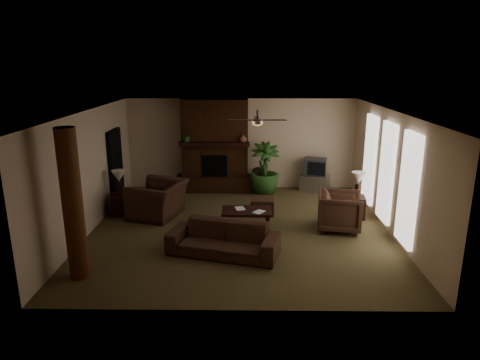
{
  "coord_description": "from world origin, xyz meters",
  "views": [
    {
      "loc": [
        0.13,
        -9.56,
        3.87
      ],
      "look_at": [
        0.0,
        0.4,
        1.1
      ],
      "focal_mm": 31.93,
      "sensor_mm": 36.0,
      "label": 1
    }
  ],
  "objects_px": {
    "lamp_left": "(119,178)",
    "armchair_left": "(158,194)",
    "armchair_right": "(340,210)",
    "side_table_left": "(121,204)",
    "floor_plant": "(264,180)",
    "floor_vase": "(258,178)",
    "lamp_right": "(358,180)",
    "side_table_right": "(354,207)",
    "sofa": "(223,234)",
    "log_column": "(73,205)",
    "coffee_table": "(247,212)",
    "ottoman": "(262,206)",
    "tv_stand": "(315,183)"
  },
  "relations": [
    {
      "from": "ottoman",
      "to": "lamp_right",
      "type": "relative_size",
      "value": 0.92
    },
    {
      "from": "coffee_table",
      "to": "lamp_right",
      "type": "bearing_deg",
      "value": 13.67
    },
    {
      "from": "sofa",
      "to": "armchair_right",
      "type": "xyz_separation_m",
      "value": [
        2.68,
        1.38,
        0.05
      ]
    },
    {
      "from": "log_column",
      "to": "floor_vase",
      "type": "distance_m",
      "value": 6.54
    },
    {
      "from": "coffee_table",
      "to": "lamp_right",
      "type": "distance_m",
      "value": 2.96
    },
    {
      "from": "side_table_left",
      "to": "lamp_left",
      "type": "distance_m",
      "value": 0.73
    },
    {
      "from": "armchair_right",
      "to": "side_table_left",
      "type": "height_order",
      "value": "armchair_right"
    },
    {
      "from": "ottoman",
      "to": "floor_vase",
      "type": "xyz_separation_m",
      "value": [
        -0.06,
        1.95,
        0.23
      ]
    },
    {
      "from": "side_table_left",
      "to": "floor_plant",
      "type": "bearing_deg",
      "value": 25.77
    },
    {
      "from": "sofa",
      "to": "armchair_right",
      "type": "relative_size",
      "value": 2.28
    },
    {
      "from": "log_column",
      "to": "coffee_table",
      "type": "xyz_separation_m",
      "value": [
        3.12,
        2.52,
        -1.03
      ]
    },
    {
      "from": "side_table_left",
      "to": "sofa",
      "type": "bearing_deg",
      "value": -40.02
    },
    {
      "from": "armchair_left",
      "to": "side_table_left",
      "type": "bearing_deg",
      "value": -80.27
    },
    {
      "from": "floor_plant",
      "to": "side_table_right",
      "type": "xyz_separation_m",
      "value": [
        2.23,
        -1.99,
        -0.16
      ]
    },
    {
      "from": "coffee_table",
      "to": "armchair_right",
      "type": "bearing_deg",
      "value": -3.63
    },
    {
      "from": "armchair_right",
      "to": "lamp_left",
      "type": "distance_m",
      "value": 5.57
    },
    {
      "from": "log_column",
      "to": "side_table_right",
      "type": "distance_m",
      "value": 6.8
    },
    {
      "from": "armchair_left",
      "to": "coffee_table",
      "type": "height_order",
      "value": "armchair_left"
    },
    {
      "from": "ottoman",
      "to": "tv_stand",
      "type": "distance_m",
      "value": 2.65
    },
    {
      "from": "sofa",
      "to": "lamp_right",
      "type": "relative_size",
      "value": 3.51
    },
    {
      "from": "lamp_left",
      "to": "armchair_left",
      "type": "bearing_deg",
      "value": -3.5
    },
    {
      "from": "log_column",
      "to": "armchair_left",
      "type": "distance_m",
      "value": 3.45
    },
    {
      "from": "armchair_right",
      "to": "floor_vase",
      "type": "distance_m",
      "value": 3.6
    },
    {
      "from": "lamp_left",
      "to": "side_table_right",
      "type": "relative_size",
      "value": 1.18
    },
    {
      "from": "coffee_table",
      "to": "ottoman",
      "type": "distance_m",
      "value": 1.09
    },
    {
      "from": "ottoman",
      "to": "floor_plant",
      "type": "bearing_deg",
      "value": 85.74
    },
    {
      "from": "floor_plant",
      "to": "lamp_left",
      "type": "relative_size",
      "value": 2.4
    },
    {
      "from": "floor_vase",
      "to": "side_table_left",
      "type": "distance_m",
      "value": 4.21
    },
    {
      "from": "coffee_table",
      "to": "side_table_left",
      "type": "xyz_separation_m",
      "value": [
        -3.3,
        0.85,
        -0.1
      ]
    },
    {
      "from": "armchair_right",
      "to": "coffee_table",
      "type": "relative_size",
      "value": 0.83
    },
    {
      "from": "sofa",
      "to": "side_table_right",
      "type": "height_order",
      "value": "sofa"
    },
    {
      "from": "armchair_right",
      "to": "tv_stand",
      "type": "xyz_separation_m",
      "value": [
        -0.09,
        3.17,
        -0.25
      ]
    },
    {
      "from": "log_column",
      "to": "armchair_left",
      "type": "relative_size",
      "value": 2.03
    },
    {
      "from": "lamp_left",
      "to": "floor_vase",
      "type": "bearing_deg",
      "value": 30.76
    },
    {
      "from": "sofa",
      "to": "side_table_right",
      "type": "xyz_separation_m",
      "value": [
        3.25,
        2.23,
        -0.17
      ]
    },
    {
      "from": "tv_stand",
      "to": "floor_plant",
      "type": "bearing_deg",
      "value": -147.04
    },
    {
      "from": "coffee_table",
      "to": "side_table_left",
      "type": "bearing_deg",
      "value": 165.63
    },
    {
      "from": "floor_vase",
      "to": "lamp_right",
      "type": "bearing_deg",
      "value": -42.61
    },
    {
      "from": "armchair_right",
      "to": "side_table_right",
      "type": "distance_m",
      "value": 1.05
    },
    {
      "from": "log_column",
      "to": "coffee_table",
      "type": "bearing_deg",
      "value": 38.91
    },
    {
      "from": "floor_vase",
      "to": "side_table_left",
      "type": "bearing_deg",
      "value": -150.03
    },
    {
      "from": "sofa",
      "to": "lamp_right",
      "type": "bearing_deg",
      "value": 48.78
    },
    {
      "from": "sofa",
      "to": "floor_vase",
      "type": "bearing_deg",
      "value": 94.51
    },
    {
      "from": "log_column",
      "to": "armchair_left",
      "type": "bearing_deg",
      "value": 75.69
    },
    {
      "from": "armchair_left",
      "to": "floor_plant",
      "type": "xyz_separation_m",
      "value": [
        2.82,
        1.96,
        -0.17
      ]
    },
    {
      "from": "armchair_right",
      "to": "coffee_table",
      "type": "xyz_separation_m",
      "value": [
        -2.19,
        0.14,
        -0.13
      ]
    },
    {
      "from": "armchair_right",
      "to": "side_table_left",
      "type": "xyz_separation_m",
      "value": [
        -5.5,
        0.98,
        -0.22
      ]
    },
    {
      "from": "sofa",
      "to": "log_column",
      "type": "bearing_deg",
      "value": -144.07
    },
    {
      "from": "tv_stand",
      "to": "ottoman",
      "type": "bearing_deg",
      "value": -109.0
    },
    {
      "from": "coffee_table",
      "to": "side_table_right",
      "type": "relative_size",
      "value": 2.18
    }
  ]
}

